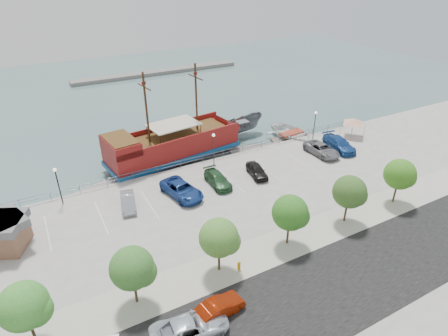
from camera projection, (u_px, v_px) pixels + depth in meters
name	position (u px, v px, depth m)	size (l,w,h in m)	color
ground	(240.00, 196.00, 42.66)	(160.00, 160.00, 0.00)	#446464
land_slab	(392.00, 336.00, 26.33)	(100.00, 58.00, 1.20)	gray
street	(342.00, 282.00, 29.88)	(100.00, 8.00, 0.04)	black
sidewalk	(296.00, 240.00, 34.49)	(100.00, 4.00, 0.05)	#AAA490
seawall_railing	(209.00, 157.00, 47.92)	(50.00, 0.06, 1.00)	#545860
far_shore	(158.00, 72.00, 88.93)	(40.00, 3.00, 0.80)	slate
pirate_ship	(183.00, 143.00, 50.17)	(20.81, 8.13, 12.97)	maroon
patrol_boat	(242.00, 127.00, 57.12)	(2.66, 7.07, 2.74)	#53565D
speedboat	(292.00, 135.00, 55.88)	(5.62, 7.87, 1.63)	white
dock_west	(110.00, 185.00, 44.37)	(7.79, 2.23, 0.45)	gray
dock_mid	(255.00, 149.00, 52.96)	(7.42, 2.12, 0.42)	slate
dock_east	(295.00, 139.00, 55.91)	(7.16, 2.05, 0.41)	#70665C
shed	(3.00, 233.00, 32.76)	(4.92, 4.92, 3.06)	brown
canopy_tent	(354.00, 118.00, 53.70)	(4.05, 4.05, 3.15)	slate
street_van	(190.00, 327.00, 25.34)	(2.50, 5.42, 1.51)	#B3BEC7
street_sedan	(218.00, 309.00, 26.80)	(1.44, 4.13, 1.36)	maroon
fire_hydrant	(239.00, 266.00, 30.92)	(0.29, 0.29, 0.83)	#C78C06
lamp_post_left	(57.00, 180.00, 38.22)	(0.36, 0.36, 4.28)	black
lamp_post_mid	(214.00, 144.00, 45.75)	(0.36, 0.36, 4.28)	black
lamp_post_right	(315.00, 121.00, 52.45)	(0.36, 0.36, 4.28)	black
tree_a	(26.00, 307.00, 23.70)	(3.30, 3.20, 5.00)	#473321
tree_b	(134.00, 269.00, 26.63)	(3.30, 3.20, 5.00)	#473321
tree_c	(221.00, 239.00, 29.56)	(3.30, 3.20, 5.00)	#473321
tree_d	(292.00, 214.00, 32.48)	(3.30, 3.20, 5.00)	#473321
tree_e	(351.00, 193.00, 35.41)	(3.30, 3.20, 5.00)	#473321
tree_f	(401.00, 175.00, 38.34)	(3.30, 3.20, 5.00)	#473321
parked_car_b	(128.00, 202.00, 38.77)	(1.42, 4.07, 1.34)	#989CA8
parked_car_c	(182.00, 190.00, 40.58)	(2.62, 5.67, 1.58)	navy
parked_car_d	(218.00, 179.00, 42.68)	(1.92, 4.72, 1.37)	#27512D
parked_car_e	(257.00, 171.00, 44.47)	(1.65, 4.09, 1.39)	black
parked_car_g	(322.00, 149.00, 49.37)	(2.45, 5.32, 1.48)	slate
parked_car_h	(339.00, 144.00, 50.70)	(2.30, 5.67, 1.64)	navy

